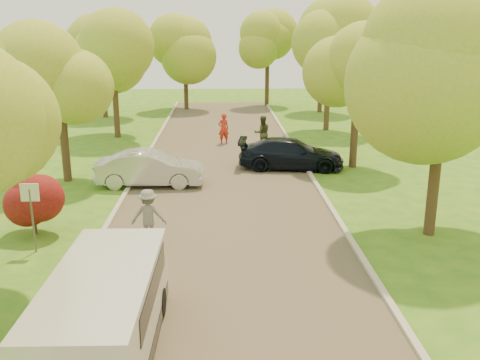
{
  "coord_description": "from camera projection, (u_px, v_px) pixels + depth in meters",
  "views": [
    {
      "loc": [
        -0.08,
        -11.39,
        6.59
      ],
      "look_at": [
        0.59,
        7.24,
        1.3
      ],
      "focal_mm": 40.0,
      "sensor_mm": 36.0,
      "label": 1
    }
  ],
  "objects": [
    {
      "name": "red_shrub",
      "position": [
        32.0,
        202.0,
        17.53
      ],
      "size": [
        1.7,
        1.7,
        1.95
      ],
      "color": "#382619",
      "rests_on": "ground"
    },
    {
      "name": "ground",
      "position": [
        226.0,
        315.0,
        12.76
      ],
      "size": [
        100.0,
        100.0,
        0.0
      ],
      "primitive_type": "plane",
      "color": "#326C19",
      "rests_on": "ground"
    },
    {
      "name": "skateboarder",
      "position": [
        148.0,
        216.0,
        16.7
      ],
      "size": [
        1.1,
        0.63,
        1.7
      ],
      "primitive_type": "imported",
      "rotation": [
        0.0,
        0.0,
        3.14
      ],
      "color": "slate",
      "rests_on": "longboard"
    },
    {
      "name": "tree_l_midb",
      "position": [
        63.0,
        77.0,
        22.8
      ],
      "size": [
        4.3,
        4.2,
        6.62
      ],
      "color": "#382619",
      "rests_on": "ground"
    },
    {
      "name": "tree_bg_c",
      "position": [
        187.0,
        48.0,
        43.97
      ],
      "size": [
        4.92,
        4.8,
        7.33
      ],
      "color": "#382619",
      "rests_on": "ground"
    },
    {
      "name": "road",
      "position": [
        224.0,
        207.0,
        20.45
      ],
      "size": [
        8.0,
        60.0,
        0.01
      ],
      "primitive_type": "cube",
      "color": "#4C4438",
      "rests_on": "ground"
    },
    {
      "name": "person_striped",
      "position": [
        223.0,
        129.0,
        31.48
      ],
      "size": [
        0.77,
        0.63,
        1.81
      ],
      "primitive_type": "imported",
      "rotation": [
        0.0,
        0.0,
        3.49
      ],
      "color": "#B3291A",
      "rests_on": "ground"
    },
    {
      "name": "person_olive",
      "position": [
        262.0,
        133.0,
        29.95
      ],
      "size": [
        1.05,
        0.89,
        1.92
      ],
      "primitive_type": "imported",
      "rotation": [
        0.0,
        0.0,
        3.33
      ],
      "color": "#303821",
      "rests_on": "ground"
    },
    {
      "name": "tree_r_mida",
      "position": [
        453.0,
        65.0,
        16.29
      ],
      "size": [
        5.13,
        5.0,
        7.95
      ],
      "color": "#382619",
      "rests_on": "ground"
    },
    {
      "name": "tree_r_midb",
      "position": [
        362.0,
        66.0,
        25.11
      ],
      "size": [
        4.51,
        4.4,
        7.01
      ],
      "color": "#382619",
      "rests_on": "ground"
    },
    {
      "name": "tree_bg_d",
      "position": [
        270.0,
        44.0,
        46.06
      ],
      "size": [
        5.12,
        5.0,
        7.72
      ],
      "color": "#382619",
      "rests_on": "ground"
    },
    {
      "name": "minivan",
      "position": [
        104.0,
        313.0,
        10.88
      ],
      "size": [
        2.09,
        5.14,
        1.9
      ],
      "rotation": [
        0.0,
        0.0,
        -0.02
      ],
      "color": "silver",
      "rests_on": "ground"
    },
    {
      "name": "curb_left",
      "position": [
        118.0,
        207.0,
        20.29
      ],
      "size": [
        0.18,
        60.0,
        0.12
      ],
      "primitive_type": "cube",
      "color": "#B2AD9E",
      "rests_on": "ground"
    },
    {
      "name": "tree_bg_a",
      "position": [
        104.0,
        46.0,
        39.84
      ],
      "size": [
        5.12,
        5.0,
        7.72
      ],
      "color": "#382619",
      "rests_on": "ground"
    },
    {
      "name": "tree_r_far",
      "position": [
        333.0,
        41.0,
        34.49
      ],
      "size": [
        5.33,
        5.2,
        8.34
      ],
      "color": "#382619",
      "rests_on": "ground"
    },
    {
      "name": "silver_sedan",
      "position": [
        150.0,
        169.0,
        23.09
      ],
      "size": [
        4.65,
        1.67,
        1.52
      ],
      "primitive_type": "imported",
      "rotation": [
        0.0,
        0.0,
        1.56
      ],
      "color": "#AEAFB3",
      "rests_on": "ground"
    },
    {
      "name": "longboard",
      "position": [
        150.0,
        241.0,
        16.94
      ],
      "size": [
        0.24,
        0.87,
        0.1
      ],
      "rotation": [
        0.0,
        0.0,
        3.14
      ],
      "color": "black",
      "rests_on": "ground"
    },
    {
      "name": "dark_sedan",
      "position": [
        291.0,
        154.0,
        25.94
      ],
      "size": [
        5.29,
        2.64,
        1.48
      ],
      "primitive_type": "imported",
      "rotation": [
        0.0,
        0.0,
        1.46
      ],
      "color": "black",
      "rests_on": "ground"
    },
    {
      "name": "street_sign",
      "position": [
        31.0,
        203.0,
        15.97
      ],
      "size": [
        0.55,
        0.06,
        2.17
      ],
      "color": "#59595E",
      "rests_on": "ground"
    },
    {
      "name": "tree_bg_b",
      "position": [
        325.0,
        42.0,
        42.29
      ],
      "size": [
        5.12,
        5.0,
        7.95
      ],
      "color": "#382619",
      "rests_on": "ground"
    },
    {
      "name": "curb_right",
      "position": [
        329.0,
        205.0,
        20.57
      ],
      "size": [
        0.18,
        60.0,
        0.12
      ],
      "primitive_type": "cube",
      "color": "#B2AD9E",
      "rests_on": "ground"
    },
    {
      "name": "tree_l_far",
      "position": [
        116.0,
        48.0,
        32.19
      ],
      "size": [
        4.92,
        4.8,
        7.79
      ],
      "color": "#382619",
      "rests_on": "ground"
    }
  ]
}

